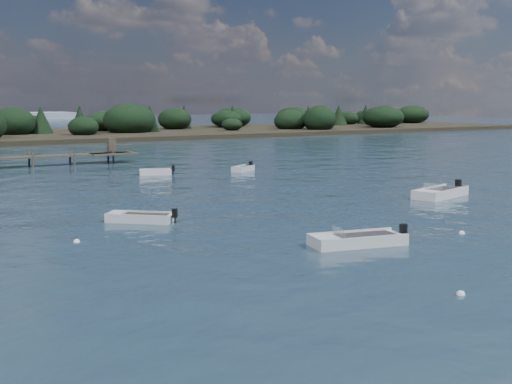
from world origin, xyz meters
TOP-DOWN VIEW (x-y plane):
  - ground at (0.00, 60.00)m, footprint 400.00×400.00m
  - dinghy_mid_grey at (-6.40, 13.28)m, footprint 3.70×3.52m
  - dinghy_mid_white_b at (15.28, 10.94)m, footprint 5.50×3.12m
  - tender_far_grey_b at (11.86, 32.75)m, footprint 3.05×2.38m
  - tender_far_white at (3.40, 34.32)m, footprint 3.27×2.03m
  - dinghy_mid_white_a at (0.18, 2.28)m, footprint 5.00×2.67m
  - buoy_a at (-1.89, -5.71)m, footprint 0.32×0.32m
  - buoy_b at (6.51, 1.45)m, footprint 0.32×0.32m
  - buoy_c at (-10.99, 9.88)m, footprint 0.32×0.32m
  - buoy_d at (14.65, 10.85)m, footprint 0.32×0.32m
  - far_headland at (25.00, 100.00)m, footprint 190.00×40.00m

SIDE VIEW (x-z plane):
  - ground at x=0.00m, z-range 0.00..0.00m
  - buoy_a at x=-1.89m, z-range -0.16..0.16m
  - buoy_b at x=6.51m, z-range -0.16..0.16m
  - buoy_c at x=-10.99m, z-range -0.16..0.16m
  - buoy_d at x=14.65m, z-range -0.16..0.16m
  - dinghy_mid_grey at x=-6.40m, z-range -0.37..0.65m
  - dinghy_mid_white_a at x=0.18m, z-range -0.42..0.72m
  - tender_far_grey_b at x=11.86m, z-range -0.38..0.69m
  - tender_far_white at x=3.40m, z-range -0.40..0.71m
  - dinghy_mid_white_b at x=15.28m, z-range -0.50..0.85m
  - far_headland at x=25.00m, z-range -0.94..4.86m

